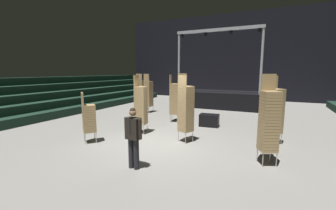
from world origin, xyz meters
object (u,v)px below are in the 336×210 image
chair_stack_mid_left (140,101)px  chair_stack_rear_left (269,120)px  chair_stack_mid_right (141,92)px  chair_stack_mid_centre (149,93)px  stage_riser (219,98)px  chair_stack_front_right (89,118)px  man_with_tie (133,135)px  chair_stack_front_left (186,108)px  chair_stack_rear_centre (275,110)px  chair_stack_aisle_left (141,105)px  equipment_road_case (209,120)px  chair_stack_aisle_right (174,98)px

chair_stack_mid_left → chair_stack_rear_left: chair_stack_rear_left is taller
chair_stack_mid_right → chair_stack_mid_centre: same height
stage_riser → chair_stack_mid_right: stage_riser is taller
chair_stack_mid_right → chair_stack_mid_centre: bearing=-40.7°
chair_stack_front_right → man_with_tie: bearing=15.3°
chair_stack_mid_centre → chair_stack_mid_left: bearing=-76.4°
chair_stack_front_left → chair_stack_rear_centre: size_ratio=1.03×
chair_stack_rear_left → chair_stack_rear_centre: size_ratio=1.03×
stage_riser → chair_stack_mid_centre: bearing=-131.0°
chair_stack_front_left → chair_stack_aisle_left: 2.15m
man_with_tie → chair_stack_rear_centre: bearing=-125.2°
man_with_tie → chair_stack_rear_left: (3.26, 1.87, 0.33)m
chair_stack_rear_left → equipment_road_case: chair_stack_rear_left is taller
chair_stack_front_right → equipment_road_case: (3.37, 4.34, -0.65)m
equipment_road_case → chair_stack_aisle_left: bearing=-133.3°
chair_stack_aisle_left → chair_stack_aisle_right: (0.36, 2.65, 0.00)m
chair_stack_mid_left → chair_stack_mid_right: (-1.14, 1.88, 0.34)m
chair_stack_rear_centre → chair_stack_mid_right: bearing=-70.2°
man_with_tie → chair_stack_front_right: size_ratio=0.90×
man_with_tie → chair_stack_aisle_right: (-1.34, 5.70, 0.29)m
chair_stack_mid_left → chair_stack_mid_centre: 1.29m
chair_stack_mid_right → chair_stack_aisle_right: same height
chair_stack_rear_left → chair_stack_rear_centre: chair_stack_rear_left is taller
chair_stack_front_left → chair_stack_mid_right: 7.49m
stage_riser → chair_stack_aisle_right: (-1.07, -5.87, 0.56)m
man_with_tie → chair_stack_front_right: (-2.77, 1.17, -0.01)m
chair_stack_front_right → chair_stack_aisle_right: size_ratio=0.76×
chair_stack_rear_centre → chair_stack_aisle_left: 5.20m
man_with_tie → chair_stack_aisle_left: 3.51m
chair_stack_mid_left → equipment_road_case: (4.38, -0.66, -0.61)m
chair_stack_mid_right → chair_stack_rear_centre: size_ratio=1.00×
chair_stack_front_right → chair_stack_aisle_left: (1.06, 1.89, 0.29)m
chair_stack_mid_centre → chair_stack_rear_centre: (7.32, -3.42, 0.00)m
chair_stack_front_right → chair_stack_rear_centre: (6.18, 2.82, 0.29)m
stage_riser → chair_stack_front_left: 8.83m
chair_stack_mid_right → chair_stack_aisle_left: size_ratio=1.00×
chair_stack_front_left → chair_stack_mid_centre: (-4.33, 4.61, -0.04)m
chair_stack_front_left → chair_stack_mid_centre: bearing=157.7°
chair_stack_mid_right → chair_stack_aisle_left: bearing=-65.7°
man_with_tie → chair_stack_mid_right: bearing=-53.2°
chair_stack_mid_right → equipment_road_case: chair_stack_mid_right is taller
chair_stack_rear_left → chair_stack_aisle_right: 5.99m
chair_stack_aisle_left → equipment_road_case: chair_stack_aisle_left is taller
stage_riser → equipment_road_case: (0.88, -6.07, -0.38)m
chair_stack_aisle_left → man_with_tie: bearing=20.8°
chair_stack_front_left → chair_stack_mid_right: size_ratio=1.03×
man_with_tie → chair_stack_aisle_right: bearing=-71.4°
stage_riser → chair_stack_rear_left: size_ratio=2.39×
chair_stack_rear_left → man_with_tie: bearing=3.5°
stage_riser → chair_stack_rear_left: 10.35m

